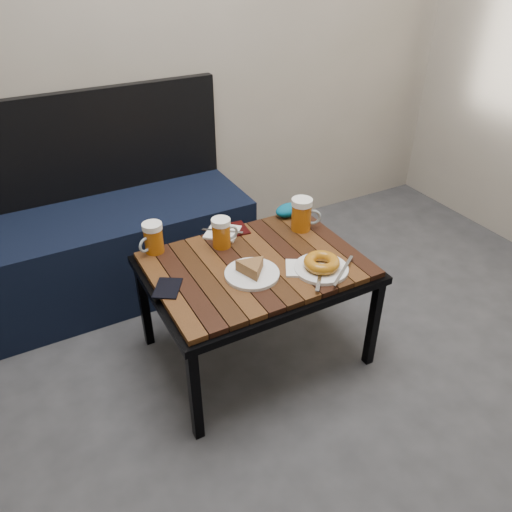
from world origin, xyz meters
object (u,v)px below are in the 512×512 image
bench (103,244)px  plate_bagel (322,265)px  beer_mug_right (302,214)px  knit_pouch (289,210)px  beer_mug_left (153,238)px  passport_burgundy (237,229)px  cafe_table (256,271)px  plate_pie (252,270)px  beer_mug_centre (222,233)px  passport_navy (168,288)px

bench → plate_bagel: 1.13m
beer_mug_right → knit_pouch: bearing=112.9°
beer_mug_left → knit_pouch: size_ratio=0.99×
passport_burgundy → beer_mug_left: bearing=-173.6°
cafe_table → plate_bagel: plate_bagel is taller
bench → plate_pie: size_ratio=6.83×
beer_mug_centre → beer_mug_right: size_ratio=0.87×
bench → cafe_table: size_ratio=1.67×
cafe_table → beer_mug_centre: bearing=110.8°
plate_bagel → passport_burgundy: (-0.14, 0.43, -0.02)m
bench → beer_mug_centre: size_ratio=11.31×
bench → passport_burgundy: bench is taller
plate_bagel → passport_navy: size_ratio=2.09×
plate_bagel → knit_pouch: plate_bagel is taller
bench → passport_burgundy: bearing=-45.0°
beer_mug_centre → passport_navy: size_ratio=1.02×
bench → knit_pouch: bearing=-33.1°
plate_pie → knit_pouch: 0.49m
beer_mug_centre → passport_burgundy: 0.16m
plate_pie → plate_bagel: 0.26m
beer_mug_left → knit_pouch: bearing=156.0°
bench → cafe_table: bearing=-59.5°
bench → passport_burgundy: size_ratio=12.12×
beer_mug_centre → plate_bagel: size_ratio=0.49×
beer_mug_left → plate_pie: 0.42m
beer_mug_right → bench: bearing=169.0°
plate_pie → passport_navy: bearing=166.8°
beer_mug_right → passport_burgundy: beer_mug_right is taller
beer_mug_left → beer_mug_centre: (0.26, -0.09, -0.00)m
beer_mug_right → knit_pouch: beer_mug_right is taller
beer_mug_centre → knit_pouch: beer_mug_centre is taller
beer_mug_centre → plate_bagel: bearing=-53.3°
beer_mug_left → beer_mug_centre: beer_mug_left is taller
cafe_table → knit_pouch: knit_pouch is taller
cafe_table → beer_mug_right: (0.29, 0.13, 0.12)m
plate_pie → plate_bagel: bearing=-21.2°
passport_navy → passport_burgundy: bearing=65.1°
plate_bagel → passport_navy: 0.58m
beer_mug_left → beer_mug_centre: size_ratio=1.02×
passport_burgundy → bench: bearing=141.3°
cafe_table → knit_pouch: bearing=40.3°
beer_mug_left → plate_pie: beer_mug_left is taller
cafe_table → knit_pouch: (0.31, 0.26, 0.07)m
beer_mug_right → passport_navy: size_ratio=1.17×
cafe_table → passport_navy: (-0.36, 0.00, 0.05)m
cafe_table → passport_burgundy: (0.05, 0.26, 0.05)m
beer_mug_right → plate_bagel: bearing=-79.8°
plate_pie → passport_burgundy: bearing=72.6°
bench → beer_mug_left: (0.12, -0.49, 0.26)m
beer_mug_left → plate_pie: size_ratio=0.62×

